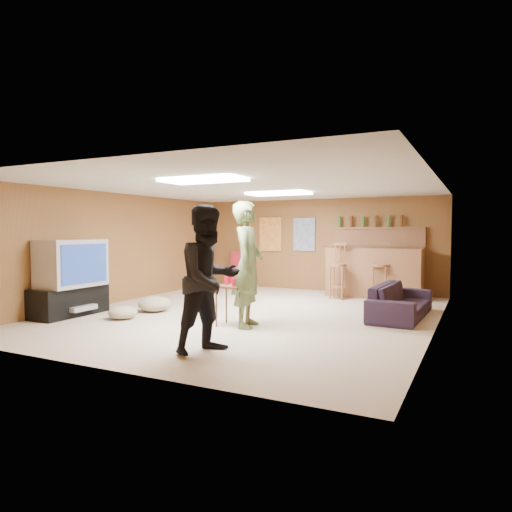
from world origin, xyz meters
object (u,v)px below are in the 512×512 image
at_px(person_black, 209,279).
at_px(tray_table, 233,306).
at_px(sofa, 401,301).
at_px(person_olive, 248,264).
at_px(tv_body, 71,263).
at_px(bar_counter, 374,272).

xyz_separation_m(person_black, tray_table, (-0.47, 1.41, -0.57)).
height_order(person_black, sofa, person_black).
bearing_deg(person_olive, tray_table, 92.39).
bearing_deg(tray_table, tv_body, -170.58).
bearing_deg(tv_body, person_black, -15.70).
height_order(tv_body, tray_table, tv_body).
relative_size(person_olive, sofa, 1.00).
distance_m(person_olive, sofa, 2.73).
bearing_deg(person_black, person_olive, 31.17).
relative_size(person_black, sofa, 0.93).
xyz_separation_m(tv_body, bar_counter, (4.15, 4.45, -0.35)).
relative_size(bar_counter, tray_table, 3.21).
distance_m(tv_body, bar_counter, 6.09).
height_order(person_olive, tray_table, person_olive).
bearing_deg(sofa, person_olive, 134.65).
xyz_separation_m(person_olive, tray_table, (-0.22, -0.07, -0.63)).
distance_m(person_black, tray_table, 1.59).
distance_m(tv_body, person_black, 3.46).
height_order(person_black, tray_table, person_black).
relative_size(bar_counter, person_black, 1.14).
distance_m(tv_body, sofa, 5.59).
height_order(bar_counter, sofa, bar_counter).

